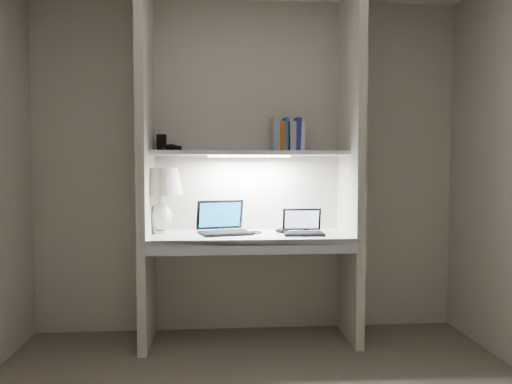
{
  "coord_description": "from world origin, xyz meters",
  "views": [
    {
      "loc": [
        -0.23,
        -2.3,
        1.26
      ],
      "look_at": [
        0.03,
        1.05,
        1.08
      ],
      "focal_mm": 35.0,
      "sensor_mm": 36.0,
      "label": 1
    }
  ],
  "objects": [
    {
      "name": "speaker",
      "position": [
        0.37,
        1.42,
        0.84
      ],
      "size": [
        0.11,
        0.09,
        0.13
      ],
      "primitive_type": "cube",
      "rotation": [
        0.0,
        0.0,
        -0.3
      ],
      "color": "silver",
      "rests_on": "desk"
    },
    {
      "name": "sticky_note",
      "position": [
        -0.56,
        1.2,
        0.77
      ],
      "size": [
        0.09,
        0.09,
        0.0
      ],
      "primitive_type": "cube",
      "rotation": [
        0.0,
        0.0,
        -0.16
      ],
      "color": "yellow",
      "rests_on": "desk"
    },
    {
      "name": "laptop_netbook",
      "position": [
        0.38,
        1.2,
        0.81
      ],
      "size": [
        0.29,
        0.25,
        0.18
      ],
      "rotation": [
        0.0,
        0.0,
        -0.05
      ],
      "color": "black",
      "rests_on": "desk"
    },
    {
      "name": "table_lamp",
      "position": [
        -0.64,
        1.32,
        1.09
      ],
      "size": [
        0.32,
        0.32,
        0.47
      ],
      "color": "white",
      "rests_on": "desk"
    },
    {
      "name": "cable_coil",
      "position": [
        0.03,
        1.27,
        0.78
      ],
      "size": [
        0.12,
        0.12,
        0.01
      ],
      "primitive_type": "torus",
      "rotation": [
        0.0,
        0.0,
        -0.11
      ],
      "color": "black",
      "rests_on": "desk"
    },
    {
      "name": "book_row",
      "position": [
        0.29,
        1.4,
        1.48
      ],
      "size": [
        0.23,
        0.16,
        0.25
      ],
      "color": "white",
      "rests_on": "shelf"
    },
    {
      "name": "desk",
      "position": [
        0.0,
        1.23,
        0.75
      ],
      "size": [
        1.4,
        0.55,
        0.04
      ],
      "primitive_type": "cube",
      "color": "white",
      "rests_on": "alcove_panel_left"
    },
    {
      "name": "laptop_main",
      "position": [
        -0.19,
        1.29,
        0.82
      ],
      "size": [
        0.41,
        0.38,
        0.24
      ],
      "rotation": [
        0.0,
        0.0,
        0.26
      ],
      "color": "black",
      "rests_on": "desk"
    },
    {
      "name": "back_wall",
      "position": [
        0.0,
        1.5,
        1.25
      ],
      "size": [
        3.2,
        0.01,
        2.5
      ],
      "primitive_type": "cube",
      "color": "beige",
      "rests_on": "floor"
    },
    {
      "name": "shelf_box",
      "position": [
        -0.64,
        1.41,
        1.43
      ],
      "size": [
        0.08,
        0.06,
        0.12
      ],
      "primitive_type": "cube",
      "rotation": [
        0.0,
        0.0,
        0.13
      ],
      "color": "black",
      "rests_on": "shelf"
    },
    {
      "name": "mouse",
      "position": [
        0.23,
        1.28,
        0.79
      ],
      "size": [
        0.1,
        0.07,
        0.04
      ],
      "primitive_type": "ellipsoid",
      "rotation": [
        0.0,
        0.0,
        -0.14
      ],
      "color": "black",
      "rests_on": "desk"
    },
    {
      "name": "desk_apron",
      "position": [
        0.0,
        0.96,
        0.72
      ],
      "size": [
        1.46,
        0.03,
        0.1
      ],
      "primitive_type": "cube",
      "color": "silver",
      "rests_on": "desk"
    },
    {
      "name": "shelf",
      "position": [
        0.0,
        1.32,
        1.35
      ],
      "size": [
        1.4,
        0.36,
        0.03
      ],
      "primitive_type": "cube",
      "color": "silver",
      "rests_on": "back_wall"
    },
    {
      "name": "strip_light",
      "position": [
        0.0,
        1.32,
        1.33
      ],
      "size": [
        0.6,
        0.04,
        0.02
      ],
      "primitive_type": "cube",
      "color": "white",
      "rests_on": "shelf"
    },
    {
      "name": "shelf_gadget",
      "position": [
        -0.56,
        1.31,
        1.39
      ],
      "size": [
        0.11,
        0.08,
        0.05
      ],
      "primitive_type": "ellipsoid",
      "rotation": [
        0.0,
        0.0,
        0.05
      ],
      "color": "black",
      "rests_on": "shelf"
    },
    {
      "name": "alcove_panel_right",
      "position": [
        0.73,
        1.23,
        1.25
      ],
      "size": [
        0.06,
        0.55,
        2.5
      ],
      "primitive_type": "cube",
      "color": "beige",
      "rests_on": "floor"
    },
    {
      "name": "alcove_panel_left",
      "position": [
        -0.73,
        1.23,
        1.25
      ],
      "size": [
        0.06,
        0.55,
        2.5
      ],
      "primitive_type": "cube",
      "color": "beige",
      "rests_on": "floor"
    }
  ]
}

